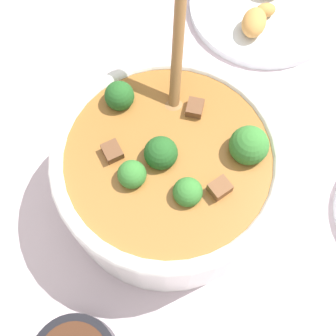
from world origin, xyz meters
The scene contains 3 objects.
ground_plane centered at (0.00, 0.00, 0.00)m, with size 4.00×4.00×0.00m, color silver.
stew_bowl centered at (0.00, 0.00, 0.06)m, with size 0.25×0.28×0.26m.
food_plate centered at (0.20, 0.27, 0.01)m, with size 0.23×0.23×0.05m.
Camera 1 is at (-0.03, -0.19, 0.51)m, focal length 45.00 mm.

